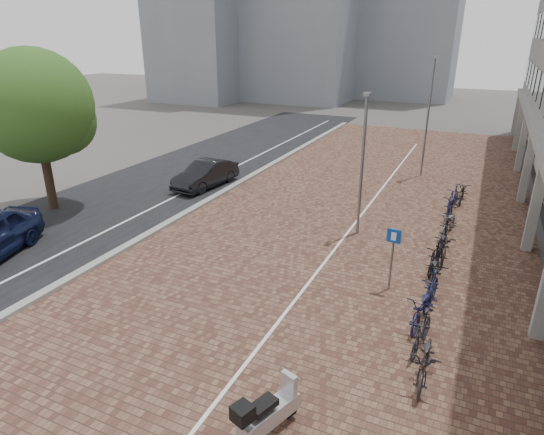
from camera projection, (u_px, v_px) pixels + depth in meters
The scene contains 13 objects.
ground at pixel (180, 335), 12.55m from camera, with size 140.00×140.00×0.00m, color #474442.
plaza_brick at pixel (363, 207), 21.89m from camera, with size 14.50×42.00×0.04m, color brown.
street_asphalt at pixel (173, 179), 26.18m from camera, with size 8.00×50.00×0.03m, color black.
curb at pixel (233, 187), 24.64m from camera, with size 0.35×42.00×0.14m, color gray.
lane_line at pixel (203, 183), 25.39m from camera, with size 0.12×44.00×0.00m, color white.
parking_line at pixel (367, 207), 21.80m from camera, with size 0.10×30.00×0.00m, color white.
car_dark at pixel (206, 174), 24.62m from camera, with size 1.46×4.19×1.38m, color black.
scooter_front at pixel (269, 411), 9.25m from camera, with size 0.54×1.72×1.18m, color #BCBCC1, non-canonical shape.
parking_sign at pixel (392, 251), 14.29m from camera, with size 0.44×0.11×2.11m.
lamp_near at pixel (362, 168), 17.95m from camera, with size 0.12×0.12×5.59m, color slate.
lamp_far at pixel (427, 119), 25.54m from camera, with size 0.12×0.12×6.52m, color slate.
street_tree at pixel (40, 109), 20.14m from camera, with size 4.96×4.96×7.22m.
bike_row at pixel (443, 245), 16.69m from camera, with size 1.20×15.78×1.05m.
Camera 1 is at (6.69, -8.45, 7.61)m, focal length 30.45 mm.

